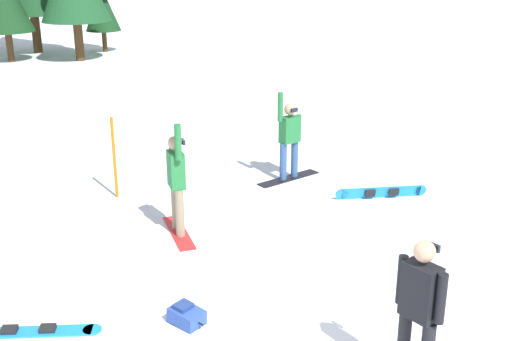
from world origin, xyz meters
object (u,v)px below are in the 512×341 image
backpack_blue (186,315)px  loose_snowboard_near_left (29,331)px  snowboarder_midground (177,181)px  loose_snowboard_near_right (381,192)px  trail_marker_pole (114,158)px  snowboarder_background (289,139)px  snowboarder_foreground (419,312)px

backpack_blue → loose_snowboard_near_left: bearing=164.0°
snowboarder_midground → loose_snowboard_near_right: 4.27m
loose_snowboard_near_right → trail_marker_pole: size_ratio=1.11×
loose_snowboard_near_left → backpack_blue: 2.05m
snowboarder_midground → trail_marker_pole: snowboarder_midground is taller
snowboarder_midground → snowboarder_background: (2.94, 1.78, -0.07)m
snowboarder_background → backpack_blue: 5.87m
loose_snowboard_near_left → loose_snowboard_near_right: size_ratio=1.02×
snowboarder_background → loose_snowboard_near_left: size_ratio=1.04×
snowboarder_foreground → snowboarder_background: 6.96m
backpack_blue → trail_marker_pole: 4.96m
loose_snowboard_near_left → backpack_blue: (1.97, -0.56, 0.10)m
snowboarder_foreground → snowboarder_midground: snowboarder_midground is taller
backpack_blue → snowboarder_background: bearing=51.7°
snowboarder_foreground → snowboarder_midground: (-1.36, 5.00, -0.01)m
snowboarder_background → snowboarder_foreground: bearing=-103.2°
snowboarder_background → loose_snowboard_near_left: 6.92m
loose_snowboard_near_right → backpack_blue: 5.62m
snowboarder_foreground → backpack_blue: (-2.02, 2.21, -0.86)m
snowboarder_foreground → loose_snowboard_near_right: bearing=60.8°
snowboarder_foreground → snowboarder_midground: size_ratio=0.90×
snowboarder_foreground → backpack_blue: 3.12m
snowboarder_midground → snowboarder_background: snowboarder_midground is taller
loose_snowboard_near_left → snowboarder_foreground: bearing=-34.8°
snowboarder_midground → snowboarder_background: size_ratio=1.06×
snowboarder_background → snowboarder_midground: bearing=-148.8°
loose_snowboard_near_left → trail_marker_pole: bearing=65.8°
snowboarder_midground → loose_snowboard_near_left: (-2.64, -2.22, -0.95)m
trail_marker_pole → loose_snowboard_near_left: bearing=-114.2°
snowboarder_foreground → loose_snowboard_near_right: snowboarder_foreground is taller
loose_snowboard_near_left → loose_snowboard_near_right: loose_snowboard_near_right is taller
loose_snowboard_near_left → backpack_blue: backpack_blue is taller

